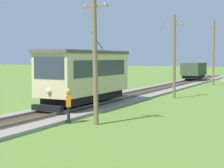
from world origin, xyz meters
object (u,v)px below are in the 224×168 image
Objects in this scene: track_worker at (68,104)px; utility_pole_near_tram at (95,56)px; utility_pole_far at (214,51)px; freight_car at (194,70)px; utility_pole_mid at (174,56)px; red_tram at (85,75)px.

utility_pole_near_tram is at bearing -26.87° from track_worker.
freight_car is at bearing 125.10° from utility_pole_far.
utility_pole_mid is at bearing 48.93° from track_worker.
red_tram is 5.88m from track_worker.
red_tram is 6.40m from utility_pole_near_tram.
utility_pole_near_tram reaches higher than red_tram.
utility_pole_far is (0.00, 15.85, 0.59)m from utility_pole_mid.
freight_car is 6.85m from utility_pole_far.
red_tram is 1.64× the size of freight_car.
utility_pole_far is at bearing -54.90° from freight_car.
track_worker is (2.20, -5.31, -1.21)m from red_tram.
utility_pole_near_tram is 28.89m from utility_pole_far.
utility_pole_far reaches higher than utility_pole_near_tram.
utility_pole_far reaches higher than red_tram.
utility_pole_near_tram reaches higher than track_worker.
freight_car is at bearing 96.13° from utility_pole_near_tram.
red_tram is at bearing 125.58° from utility_pole_near_tram.
utility_pole_near_tram is at bearing -90.00° from utility_pole_far.
freight_car is 0.77× the size of utility_pole_mid.
utility_pole_near_tram reaches higher than freight_car.
utility_pole_mid is 13.54m from track_worker.
utility_pole_far is (3.66, 23.77, 1.89)m from red_tram.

